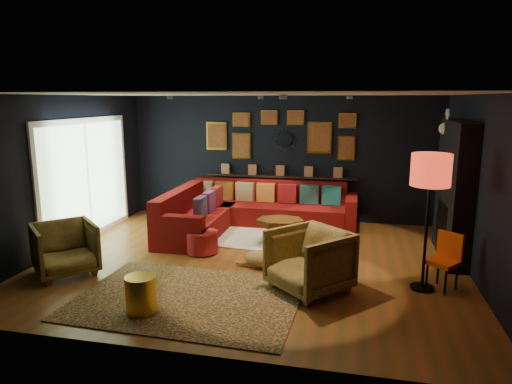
% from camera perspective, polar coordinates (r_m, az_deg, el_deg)
% --- Properties ---
extents(floor, '(6.50, 6.50, 0.00)m').
position_cam_1_polar(floor, '(7.34, -0.52, -8.64)').
color(floor, brown).
rests_on(floor, ground).
extents(room_walls, '(6.50, 6.50, 6.50)m').
position_cam_1_polar(room_walls, '(6.95, -0.55, 3.78)').
color(room_walls, black).
rests_on(room_walls, ground).
extents(sectional, '(3.41, 2.69, 0.86)m').
position_cam_1_polar(sectional, '(9.06, -1.75, -2.56)').
color(sectional, maroon).
rests_on(sectional, ground).
extents(ledge, '(3.20, 0.12, 0.04)m').
position_cam_1_polar(ledge, '(9.65, 3.04, 1.93)').
color(ledge, black).
rests_on(ledge, room_walls).
extents(gallery_wall, '(3.15, 0.04, 1.02)m').
position_cam_1_polar(gallery_wall, '(9.58, 3.05, 7.21)').
color(gallery_wall, gold).
rests_on(gallery_wall, room_walls).
extents(sunburst_mirror, '(0.47, 0.16, 0.47)m').
position_cam_1_polar(sunburst_mirror, '(9.57, 3.72, 6.56)').
color(sunburst_mirror, silver).
rests_on(sunburst_mirror, room_walls).
extents(fireplace, '(0.31, 1.60, 2.20)m').
position_cam_1_polar(fireplace, '(7.91, 23.45, -0.42)').
color(fireplace, black).
rests_on(fireplace, ground).
extents(deer_head, '(0.50, 0.28, 0.45)m').
position_cam_1_polar(deer_head, '(8.28, 23.71, 7.26)').
color(deer_head, white).
rests_on(deer_head, fireplace).
extents(sliding_door, '(0.06, 2.80, 2.20)m').
position_cam_1_polar(sliding_door, '(8.84, -20.38, 1.51)').
color(sliding_door, white).
rests_on(sliding_door, ground).
extents(ceiling_spots, '(3.30, 2.50, 0.06)m').
position_cam_1_polar(ceiling_spots, '(7.66, 0.81, 11.76)').
color(ceiling_spots, black).
rests_on(ceiling_spots, room_walls).
extents(shag_rug, '(2.26, 1.74, 0.03)m').
position_cam_1_polar(shag_rug, '(8.71, -3.52, -5.27)').
color(shag_rug, silver).
rests_on(shag_rug, ground).
extents(leopard_rug, '(2.90, 2.12, 0.02)m').
position_cam_1_polar(leopard_rug, '(6.12, -8.46, -12.97)').
color(leopard_rug, tan).
rests_on(leopard_rug, ground).
extents(coffee_table, '(0.93, 0.75, 0.43)m').
position_cam_1_polar(coffee_table, '(8.06, 3.02, -4.00)').
color(coffee_table, brown).
rests_on(coffee_table, shag_rug).
extents(pouf, '(0.53, 0.53, 0.34)m').
position_cam_1_polar(pouf, '(7.69, -6.74, -6.17)').
color(pouf, maroon).
rests_on(pouf, shag_rug).
extents(armchair_left, '(1.13, 1.13, 0.85)m').
position_cam_1_polar(armchair_left, '(7.26, -22.78, -6.27)').
color(armchair_left, gold).
rests_on(armchair_left, ground).
extents(armchair_right, '(1.24, 1.23, 0.93)m').
position_cam_1_polar(armchair_right, '(6.16, 6.68, -8.16)').
color(armchair_right, gold).
rests_on(armchair_right, ground).
extents(gold_stool, '(0.37, 0.37, 0.47)m').
position_cam_1_polar(gold_stool, '(5.76, -14.16, -12.37)').
color(gold_stool, gold).
rests_on(gold_stool, ground).
extents(orange_chair, '(0.51, 0.51, 0.77)m').
position_cam_1_polar(orange_chair, '(6.71, 22.64, -7.44)').
color(orange_chair, black).
rests_on(orange_chair, ground).
extents(floor_lamp, '(0.51, 0.51, 1.85)m').
position_cam_1_polar(floor_lamp, '(6.30, 20.98, 1.96)').
color(floor_lamp, black).
rests_on(floor_lamp, ground).
extents(dog, '(1.27, 0.73, 0.38)m').
position_cam_1_polar(dog, '(6.94, 2.08, -8.02)').
color(dog, '#A67648').
rests_on(dog, leopard_rug).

